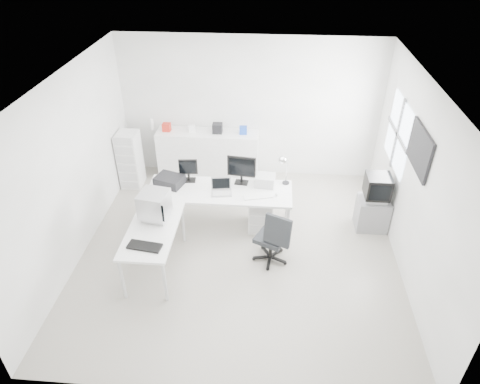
# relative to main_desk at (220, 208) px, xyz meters

# --- Properties ---
(floor) EXTENTS (5.00, 5.00, 0.01)m
(floor) POSITION_rel_main_desk_xyz_m (0.38, -0.60, -0.38)
(floor) COLOR beige
(floor) RESTS_ON ground
(ceiling) EXTENTS (5.00, 5.00, 0.01)m
(ceiling) POSITION_rel_main_desk_xyz_m (0.38, -0.60, 2.42)
(ceiling) COLOR white
(ceiling) RESTS_ON back_wall
(back_wall) EXTENTS (5.00, 0.02, 2.80)m
(back_wall) POSITION_rel_main_desk_xyz_m (0.38, 1.90, 1.02)
(back_wall) COLOR white
(back_wall) RESTS_ON floor
(left_wall) EXTENTS (0.02, 5.00, 2.80)m
(left_wall) POSITION_rel_main_desk_xyz_m (-2.12, -0.60, 1.02)
(left_wall) COLOR white
(left_wall) RESTS_ON floor
(right_wall) EXTENTS (0.02, 5.00, 2.80)m
(right_wall) POSITION_rel_main_desk_xyz_m (2.88, -0.60, 1.02)
(right_wall) COLOR white
(right_wall) RESTS_ON floor
(window) EXTENTS (0.02, 1.20, 1.10)m
(window) POSITION_rel_main_desk_xyz_m (2.86, 0.60, 1.23)
(window) COLOR white
(window) RESTS_ON right_wall
(wall_picture) EXTENTS (0.04, 0.90, 0.60)m
(wall_picture) POSITION_rel_main_desk_xyz_m (2.85, -0.50, 1.52)
(wall_picture) COLOR black
(wall_picture) RESTS_ON right_wall
(main_desk) EXTENTS (2.40, 0.80, 0.75)m
(main_desk) POSITION_rel_main_desk_xyz_m (0.00, 0.00, 0.00)
(main_desk) COLOR white
(main_desk) RESTS_ON floor
(side_desk) EXTENTS (0.70, 1.40, 0.75)m
(side_desk) POSITION_rel_main_desk_xyz_m (-0.85, -1.10, 0.00)
(side_desk) COLOR white
(side_desk) RESTS_ON floor
(drawer_pedestal) EXTENTS (0.40, 0.50, 0.60)m
(drawer_pedestal) POSITION_rel_main_desk_xyz_m (0.70, 0.05, -0.08)
(drawer_pedestal) COLOR white
(drawer_pedestal) RESTS_ON floor
(inkjet_printer) EXTENTS (0.53, 0.47, 0.16)m
(inkjet_printer) POSITION_rel_main_desk_xyz_m (-0.85, 0.10, 0.45)
(inkjet_printer) COLOR black
(inkjet_printer) RESTS_ON main_desk
(lcd_monitor_small) EXTENTS (0.33, 0.21, 0.39)m
(lcd_monitor_small) POSITION_rel_main_desk_xyz_m (-0.55, 0.25, 0.57)
(lcd_monitor_small) COLOR black
(lcd_monitor_small) RESTS_ON main_desk
(lcd_monitor_large) EXTENTS (0.50, 0.25, 0.50)m
(lcd_monitor_large) POSITION_rel_main_desk_xyz_m (0.35, 0.25, 0.62)
(lcd_monitor_large) COLOR black
(lcd_monitor_large) RESTS_ON main_desk
(laptop) EXTENTS (0.38, 0.39, 0.22)m
(laptop) POSITION_rel_main_desk_xyz_m (0.05, -0.10, 0.49)
(laptop) COLOR #B7B7BA
(laptop) RESTS_ON main_desk
(white_keyboard) EXTENTS (0.48, 0.26, 0.02)m
(white_keyboard) POSITION_rel_main_desk_xyz_m (0.65, -0.15, 0.38)
(white_keyboard) COLOR white
(white_keyboard) RESTS_ON main_desk
(white_mouse) EXTENTS (0.06, 0.06, 0.06)m
(white_mouse) POSITION_rel_main_desk_xyz_m (0.95, -0.10, 0.40)
(white_mouse) COLOR white
(white_mouse) RESTS_ON main_desk
(laser_printer) EXTENTS (0.35, 0.30, 0.18)m
(laser_printer) POSITION_rel_main_desk_xyz_m (0.75, 0.22, 0.47)
(laser_printer) COLOR #BEBEBE
(laser_printer) RESTS_ON main_desk
(desk_lamp) EXTENTS (0.16, 0.16, 0.49)m
(desk_lamp) POSITION_rel_main_desk_xyz_m (1.10, 0.30, 0.62)
(desk_lamp) COLOR silver
(desk_lamp) RESTS_ON main_desk
(crt_monitor) EXTENTS (0.51, 0.51, 0.51)m
(crt_monitor) POSITION_rel_main_desk_xyz_m (-0.85, -0.85, 0.63)
(crt_monitor) COLOR #B7B7BA
(crt_monitor) RESTS_ON side_desk
(black_keyboard) EXTENTS (0.49, 0.25, 0.03)m
(black_keyboard) POSITION_rel_main_desk_xyz_m (-0.85, -1.50, 0.39)
(black_keyboard) COLOR black
(black_keyboard) RESTS_ON side_desk
(office_chair) EXTENTS (0.74, 0.74, 0.97)m
(office_chair) POSITION_rel_main_desk_xyz_m (0.89, -0.78, 0.11)
(office_chair) COLOR #282A2E
(office_chair) RESTS_ON floor
(tv_cabinet) EXTENTS (0.53, 0.43, 0.57)m
(tv_cabinet) POSITION_rel_main_desk_xyz_m (2.60, 0.19, -0.09)
(tv_cabinet) COLOR gray
(tv_cabinet) RESTS_ON floor
(crt_tv) EXTENTS (0.50, 0.48, 0.45)m
(crt_tv) POSITION_rel_main_desk_xyz_m (2.60, 0.19, 0.42)
(crt_tv) COLOR black
(crt_tv) RESTS_ON tv_cabinet
(sideboard) EXTENTS (2.00, 0.50, 1.00)m
(sideboard) POSITION_rel_main_desk_xyz_m (-0.43, 1.64, 0.12)
(sideboard) COLOR white
(sideboard) RESTS_ON floor
(clutter_box_a) EXTENTS (0.16, 0.14, 0.15)m
(clutter_box_a) POSITION_rel_main_desk_xyz_m (-1.23, 1.64, 0.70)
(clutter_box_a) COLOR red
(clutter_box_a) RESTS_ON sideboard
(clutter_box_b) EXTENTS (0.15, 0.14, 0.13)m
(clutter_box_b) POSITION_rel_main_desk_xyz_m (-0.73, 1.64, 0.69)
(clutter_box_b) COLOR white
(clutter_box_b) RESTS_ON sideboard
(clutter_box_c) EXTENTS (0.19, 0.17, 0.19)m
(clutter_box_c) POSITION_rel_main_desk_xyz_m (-0.23, 1.64, 0.72)
(clutter_box_c) COLOR black
(clutter_box_c) RESTS_ON sideboard
(clutter_box_d) EXTENTS (0.15, 0.13, 0.14)m
(clutter_box_d) POSITION_rel_main_desk_xyz_m (0.27, 1.64, 0.70)
(clutter_box_d) COLOR #1A46B7
(clutter_box_d) RESTS_ON sideboard
(clutter_bottle) EXTENTS (0.07, 0.07, 0.22)m
(clutter_bottle) POSITION_rel_main_desk_xyz_m (-1.53, 1.68, 0.73)
(clutter_bottle) COLOR white
(clutter_bottle) RESTS_ON sideboard
(filing_cabinet) EXTENTS (0.39, 0.46, 1.11)m
(filing_cabinet) POSITION_rel_main_desk_xyz_m (-1.90, 1.21, 0.18)
(filing_cabinet) COLOR white
(filing_cabinet) RESTS_ON floor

